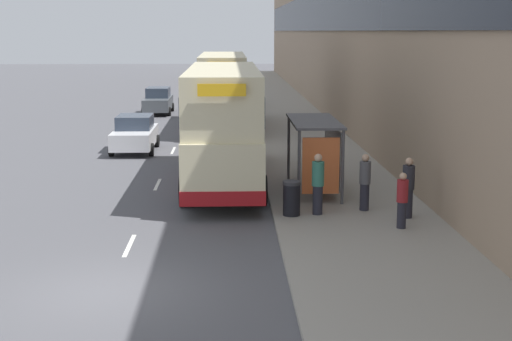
% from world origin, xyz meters
% --- Properties ---
extents(ground_plane, '(220.00, 220.00, 0.00)m').
position_xyz_m(ground_plane, '(0.00, 0.00, 0.00)').
color(ground_plane, '#515156').
extents(pavement, '(5.00, 93.00, 0.14)m').
position_xyz_m(pavement, '(6.50, 38.50, 0.07)').
color(pavement, gray).
rests_on(pavement, ground_plane).
extents(terrace_facade, '(3.10, 93.00, 15.66)m').
position_xyz_m(terrace_facade, '(10.49, 38.50, 7.83)').
color(terrace_facade, '#9E846B').
rests_on(terrace_facade, ground_plane).
extents(lane_mark_0, '(0.12, 2.00, 0.01)m').
position_xyz_m(lane_mark_0, '(0.00, 3.42, 0.01)').
color(lane_mark_0, silver).
rests_on(lane_mark_0, ground_plane).
extents(lane_mark_1, '(0.12, 2.00, 0.01)m').
position_xyz_m(lane_mark_1, '(0.00, 11.11, 0.01)').
color(lane_mark_1, silver).
rests_on(lane_mark_1, ground_plane).
extents(lane_mark_2, '(0.12, 2.00, 0.01)m').
position_xyz_m(lane_mark_2, '(0.00, 18.80, 0.01)').
color(lane_mark_2, silver).
rests_on(lane_mark_2, ground_plane).
extents(lane_mark_3, '(0.12, 2.00, 0.01)m').
position_xyz_m(lane_mark_3, '(0.00, 26.49, 0.01)').
color(lane_mark_3, silver).
rests_on(lane_mark_3, ground_plane).
extents(lane_mark_4, '(0.12, 2.00, 0.01)m').
position_xyz_m(lane_mark_4, '(0.00, 34.18, 0.01)').
color(lane_mark_4, silver).
rests_on(lane_mark_4, ground_plane).
extents(bus_shelter, '(1.60, 4.20, 2.48)m').
position_xyz_m(bus_shelter, '(5.77, 8.94, 1.88)').
color(bus_shelter, '#4C4C51').
rests_on(bus_shelter, ground_plane).
extents(double_decker_bus_near, '(2.85, 11.03, 4.30)m').
position_xyz_m(double_decker_bus_near, '(2.47, 11.16, 2.29)').
color(double_decker_bus_near, beige).
rests_on(double_decker_bus_near, ground_plane).
extents(double_decker_bus_ahead, '(2.85, 11.31, 4.30)m').
position_xyz_m(double_decker_bus_ahead, '(2.34, 26.52, 2.29)').
color(double_decker_bus_ahead, beige).
rests_on(double_decker_bus_ahead, ground_plane).
extents(car_0, '(2.02, 4.27, 1.70)m').
position_xyz_m(car_0, '(-1.79, 18.68, 0.85)').
color(car_0, silver).
rests_on(car_0, ground_plane).
extents(car_1, '(1.94, 4.58, 1.79)m').
position_xyz_m(car_1, '(-2.21, 34.44, 0.88)').
color(car_1, '#4C5156').
rests_on(car_1, ground_plane).
extents(car_2, '(1.95, 4.01, 1.70)m').
position_xyz_m(car_2, '(2.32, 49.40, 0.84)').
color(car_2, navy).
rests_on(car_2, ground_plane).
extents(car_3, '(2.08, 3.85, 1.82)m').
position_xyz_m(car_3, '(3.00, 38.61, 0.89)').
color(car_3, '#4C5156').
rests_on(car_3, ground_plane).
extents(pedestrian_at_shelter, '(0.35, 0.35, 1.77)m').
position_xyz_m(pedestrian_at_shelter, '(6.87, 6.46, 1.05)').
color(pedestrian_at_shelter, '#23232D').
rests_on(pedestrian_at_shelter, ground_plane).
extents(pedestrian_1, '(0.36, 0.36, 1.82)m').
position_xyz_m(pedestrian_1, '(7.98, 5.51, 1.07)').
color(pedestrian_1, '#23232D').
rests_on(pedestrian_1, ground_plane).
extents(pedestrian_2, '(0.32, 0.32, 1.60)m').
position_xyz_m(pedestrian_2, '(7.53, 4.39, 0.96)').
color(pedestrian_2, '#23232D').
rests_on(pedestrian_2, ground_plane).
extents(pedestrian_3, '(0.37, 0.37, 1.87)m').
position_xyz_m(pedestrian_3, '(5.35, 6.01, 1.09)').
color(pedestrian_3, '#23232D').
rests_on(pedestrian_3, ground_plane).
extents(litter_bin, '(0.55, 0.55, 1.05)m').
position_xyz_m(litter_bin, '(4.55, 5.93, 0.67)').
color(litter_bin, black).
rests_on(litter_bin, ground_plane).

